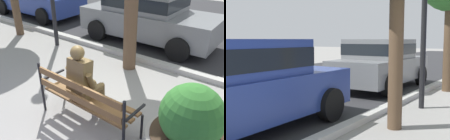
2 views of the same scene
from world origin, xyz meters
The scene contains 4 objects.
street_surface centered at (0.00, 7.50, 0.00)m, with size 60.00×9.00×0.01m, color #2D2D30.
curb_stone centered at (0.00, 2.90, 0.06)m, with size 60.00×0.20×0.12m, color #B2AFA8.
parked_car_blue centered at (-6.52, 4.28, 0.84)m, with size 4.11×1.95×1.56m.
parked_car_grey centered at (-1.17, 4.28, 0.84)m, with size 4.11×1.95×1.56m.
Camera 2 is at (-9.46, 0.33, 1.55)m, focal length 45.80 mm.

